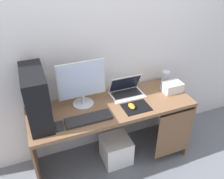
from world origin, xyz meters
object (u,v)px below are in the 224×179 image
(pc_tower, at_px, (36,97))
(monitor, at_px, (82,84))
(keyboard, at_px, (89,119))
(projector, at_px, (172,87))
(laptop, at_px, (126,91))
(mouse_left, at_px, (132,106))
(subwoofer, at_px, (116,149))
(cell_phone, at_px, (59,126))
(speaker, at_px, (166,78))

(pc_tower, bearing_deg, monitor, 12.66)
(pc_tower, height_order, keyboard, pc_tower)
(projector, bearing_deg, pc_tower, 179.25)
(laptop, xyz_separation_m, projector, (0.47, -0.12, 0.01))
(mouse_left, distance_m, subwoofer, 0.62)
(pc_tower, height_order, laptop, pc_tower)
(pc_tower, relative_size, cell_phone, 3.75)
(mouse_left, bearing_deg, projector, 12.35)
(laptop, relative_size, speaker, 2.20)
(speaker, relative_size, keyboard, 0.37)
(speaker, distance_m, mouse_left, 0.61)
(pc_tower, xyz_separation_m, subwoofer, (0.71, -0.06, -0.83))
(laptop, bearing_deg, monitor, -178.50)
(keyboard, height_order, subwoofer, keyboard)
(keyboard, bearing_deg, monitor, 85.27)
(subwoofer, bearing_deg, monitor, 151.96)
(monitor, relative_size, speaker, 2.97)
(speaker, height_order, projector, speaker)
(subwoofer, bearing_deg, cell_phone, -171.19)
(keyboard, bearing_deg, speaker, 16.77)
(pc_tower, bearing_deg, projector, -0.75)
(keyboard, height_order, cell_phone, keyboard)
(monitor, distance_m, subwoofer, 0.88)
(projector, height_order, cell_phone, projector)
(pc_tower, distance_m, mouse_left, 0.87)
(keyboard, distance_m, cell_phone, 0.26)
(monitor, height_order, subwoofer, monitor)
(laptop, height_order, subwoofer, laptop)
(mouse_left, bearing_deg, monitor, 151.26)
(cell_phone, bearing_deg, speaker, 13.15)
(speaker, distance_m, projector, 0.16)
(speaker, xyz_separation_m, mouse_left, (-0.55, -0.27, -0.05))
(cell_phone, height_order, subwoofer, cell_phone)
(projector, relative_size, cell_phone, 1.54)
(monitor, relative_size, mouse_left, 4.76)
(mouse_left, relative_size, cell_phone, 0.74)
(mouse_left, bearing_deg, speaker, 26.77)
(speaker, distance_m, keyboard, 1.02)
(pc_tower, bearing_deg, speaker, 5.90)
(projector, xyz_separation_m, keyboard, (-0.96, -0.13, -0.04))
(monitor, xyz_separation_m, keyboard, (-0.02, -0.25, -0.22))
(laptop, height_order, cell_phone, laptop)
(pc_tower, relative_size, keyboard, 1.16)
(speaker, bearing_deg, laptop, -175.82)
(projector, bearing_deg, laptop, 165.33)
(pc_tower, distance_m, subwoofer, 1.09)
(pc_tower, height_order, subwoofer, pc_tower)
(speaker, distance_m, cell_phone, 1.27)
(keyboard, bearing_deg, subwoofer, 16.89)
(mouse_left, height_order, cell_phone, mouse_left)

